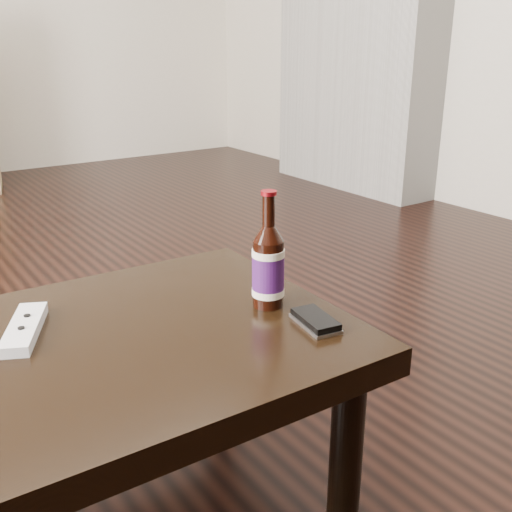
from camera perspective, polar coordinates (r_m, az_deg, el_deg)
floor at (r=2.02m, az=-17.68°, el=-8.81°), size 5.00×6.00×0.01m
coffee_table at (r=1.14m, az=-19.17°, el=-11.48°), size 1.13×0.68×0.42m
beer_bottle at (r=1.21m, az=1.17°, el=-1.02°), size 0.07×0.07×0.24m
phone at (r=1.16m, az=5.69°, el=-6.17°), size 0.07×0.12×0.02m
remote at (r=1.20m, az=-21.19°, el=-6.46°), size 0.13×0.19×0.02m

